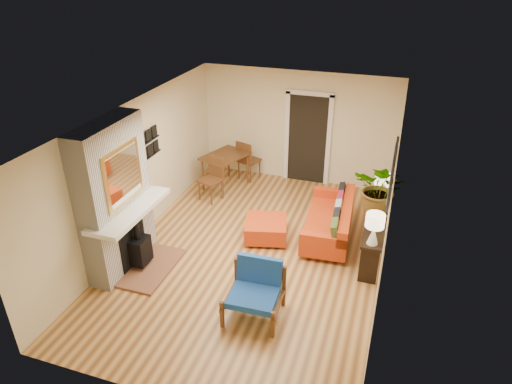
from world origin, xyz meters
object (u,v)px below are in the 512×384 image
dining_table (228,162)px  lamp_far (382,184)px  sofa (332,221)px  houseplant (381,189)px  blue_chair (256,287)px  console_table (375,227)px  ottoman (266,228)px  lamp_near (375,225)px

dining_table → lamp_far: 3.58m
sofa → dining_table: dining_table is taller
dining_table → houseplant: (3.43, -1.40, 0.57)m
blue_chair → console_table: size_ratio=0.46×
ottoman → dining_table: (-1.46, 1.77, 0.41)m
lamp_near → sofa: bearing=125.2°
sofa → lamp_far: (0.81, 0.38, 0.73)m
blue_chair → houseplant: 2.87m
console_table → houseplant: houseplant is taller
sofa → lamp_far: size_ratio=3.66×
lamp_near → ottoman: bearing=161.9°
blue_chair → houseplant: (1.52, 2.32, 0.75)m
ottoman → console_table: size_ratio=0.51×
lamp_near → dining_table: bearing=144.9°
lamp_near → blue_chair: bearing=-139.8°
console_table → lamp_near: 0.91m
console_table → lamp_near: size_ratio=3.43×
console_table → ottoman: bearing=-176.6°
houseplant → sofa: bearing=171.3°
blue_chair → lamp_far: 3.27m
dining_table → houseplant: houseplant is taller
blue_chair → console_table: (1.53, 2.06, 0.12)m
blue_chair → houseplant: size_ratio=0.87×
dining_table → blue_chair: bearing=-62.9°
console_table → houseplant: size_ratio=1.90×
blue_chair → console_table: 2.57m
ottoman → houseplant: size_ratio=0.96×
ottoman → console_table: (1.98, 0.12, 0.35)m
sofa → lamp_far: bearing=25.4°
sofa → lamp_near: 1.58m
ottoman → lamp_near: size_ratio=1.73×
ottoman → houseplant: houseplant is taller
sofa → lamp_near: bearing=-54.8°
lamp_near → houseplant: (-0.01, 1.02, 0.15)m
ottoman → lamp_far: 2.32m
sofa → houseplant: bearing=-8.7°
ottoman → lamp_near: (1.98, -0.65, 0.84)m
ottoman → console_table: console_table is taller
lamp_far → sofa: bearing=-154.6°
ottoman → dining_table: dining_table is taller
blue_chair → dining_table: dining_table is taller
houseplant → lamp_near: bearing=-89.4°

